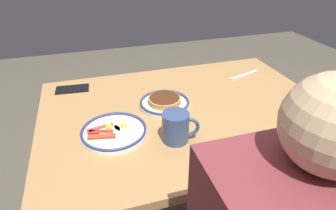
% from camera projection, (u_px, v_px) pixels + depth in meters
% --- Properties ---
extents(dining_table, '(1.15, 0.83, 0.75)m').
position_uv_depth(dining_table, '(186.00, 128.00, 1.19)').
color(dining_table, '#A67B49').
rests_on(dining_table, ground_plane).
extents(plate_near_main, '(0.20, 0.20, 0.04)m').
position_uv_depth(plate_near_main, '(165.00, 102.00, 1.16)').
color(plate_near_main, silver).
rests_on(plate_near_main, dining_table).
extents(plate_center_pancakes, '(0.23, 0.23, 0.04)m').
position_uv_depth(plate_center_pancakes, '(114.00, 131.00, 0.99)').
color(plate_center_pancakes, white).
rests_on(plate_center_pancakes, dining_table).
extents(coffee_mug, '(0.12, 0.09, 0.10)m').
position_uv_depth(coffee_mug, '(176.00, 127.00, 0.94)').
color(coffee_mug, '#334772').
rests_on(coffee_mug, dining_table).
extents(cell_phone, '(0.15, 0.08, 0.01)m').
position_uv_depth(cell_phone, '(72.00, 89.00, 1.29)').
color(cell_phone, black).
rests_on(cell_phone, dining_table).
extents(paper_napkin, '(0.16, 0.15, 0.00)m').
position_uv_depth(paper_napkin, '(311.00, 110.00, 1.13)').
color(paper_napkin, white).
rests_on(paper_napkin, dining_table).
extents(fork_near, '(0.19, 0.07, 0.01)m').
position_uv_depth(fork_near, '(245.00, 75.00, 1.42)').
color(fork_near, silver).
rests_on(fork_near, dining_table).
extents(fork_far, '(0.17, 0.08, 0.01)m').
position_uv_depth(fork_far, '(252.00, 156.00, 0.89)').
color(fork_far, silver).
rests_on(fork_far, dining_table).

